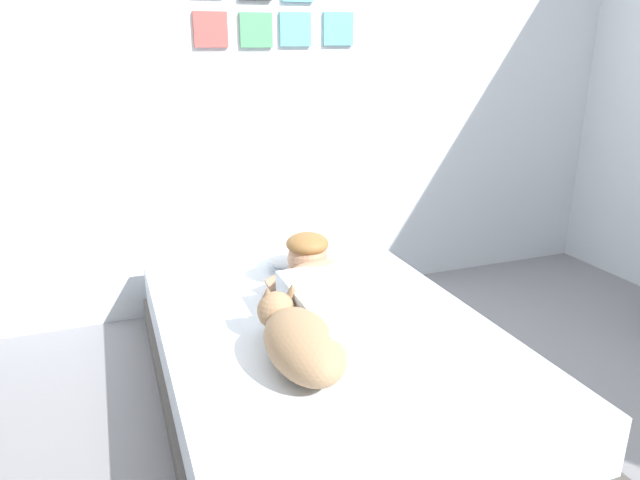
% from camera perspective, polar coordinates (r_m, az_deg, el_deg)
% --- Properties ---
extents(ground_plane, '(12.84, 12.84, 0.00)m').
position_cam_1_polar(ground_plane, '(2.39, 7.25, -19.26)').
color(ground_plane, gray).
extents(back_wall, '(4.42, 0.12, 2.50)m').
position_cam_1_polar(back_wall, '(3.32, -4.59, 14.91)').
color(back_wall, silver).
rests_on(back_wall, ground).
extents(bed, '(1.35, 2.00, 0.37)m').
position_cam_1_polar(bed, '(2.53, 0.30, -11.78)').
color(bed, '#4C4742').
rests_on(bed, ground).
extents(pillow, '(0.52, 0.32, 0.11)m').
position_cam_1_polar(pillow, '(3.01, -0.51, -1.53)').
color(pillow, silver).
rests_on(pillow, bed).
extents(person_lying, '(0.43, 0.92, 0.27)m').
position_cam_1_polar(person_lying, '(2.41, 1.66, -5.57)').
color(person_lying, silver).
rests_on(person_lying, bed).
extents(dog, '(0.26, 0.57, 0.21)m').
position_cam_1_polar(dog, '(2.07, -2.00, -9.88)').
color(dog, '#9E7A56').
rests_on(dog, bed).
extents(coffee_cup, '(0.12, 0.09, 0.07)m').
position_cam_1_polar(coffee_cup, '(2.84, 1.75, -3.18)').
color(coffee_cup, '#D84C47').
rests_on(coffee_cup, bed).
extents(cell_phone, '(0.07, 0.14, 0.01)m').
position_cam_1_polar(cell_phone, '(2.53, -2.46, -6.89)').
color(cell_phone, black).
rests_on(cell_phone, bed).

